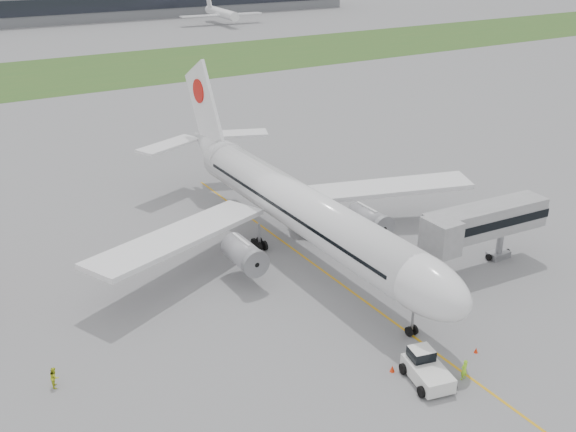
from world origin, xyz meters
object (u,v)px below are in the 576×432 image
airliner (293,203)px  pushback_tug (426,368)px  ground_crew_near (464,370)px  jet_bridge (480,223)px

airliner → pushback_tug: airliner is taller
airliner → ground_crew_near: airliner is taller
pushback_tug → airliner: bearing=95.8°
jet_bridge → ground_crew_near: bearing=-134.4°
jet_bridge → pushback_tug: bearing=-142.6°
ground_crew_near → airliner: bearing=-92.5°
airliner → pushback_tug: size_ratio=10.92×
pushback_tug → jet_bridge: size_ratio=0.32×
pushback_tug → jet_bridge: (17.25, 11.26, 4.24)m
pushback_tug → jet_bridge: bearing=46.2°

